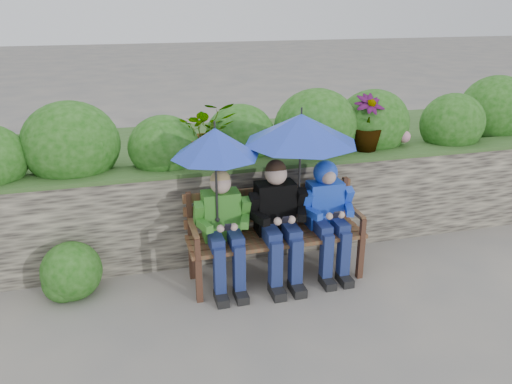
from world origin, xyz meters
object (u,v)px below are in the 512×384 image
object	(u,v)px
boy_middle	(278,217)
umbrella_right	(301,129)
umbrella_left	(215,143)
boy_right	(328,209)
park_bench	(274,227)
boy_left	(223,225)

from	to	relation	value
boy_middle	umbrella_right	distance (m)	0.87
boy_middle	umbrella_left	distance (m)	0.98
boy_right	umbrella_right	world-z (taller)	umbrella_right
umbrella_left	park_bench	bearing A→B (deg)	8.77
boy_middle	boy_right	distance (m)	0.52
boy_middle	boy_right	world-z (taller)	boy_middle
boy_right	umbrella_right	bearing A→B (deg)	170.55
boy_middle	umbrella_right	bearing A→B (deg)	16.41
park_bench	umbrella_left	world-z (taller)	umbrella_left
park_bench	boy_left	size ratio (longest dim) A/B	1.50
boy_middle	boy_right	size ratio (longest dim) A/B	1.05
boy_right	umbrella_left	distance (m)	1.34
boy_right	umbrella_left	world-z (taller)	umbrella_left
boy_left	park_bench	bearing A→B (deg)	9.07
boy_right	park_bench	bearing A→B (deg)	172.40
park_bench	umbrella_right	bearing A→B (deg)	-5.34
boy_left	boy_middle	world-z (taller)	boy_middle
boy_left	boy_middle	xyz separation A→B (m)	(0.54, -0.01, 0.02)
park_bench	umbrella_left	xyz separation A→B (m)	(-0.58, -0.09, 0.93)
umbrella_left	umbrella_right	world-z (taller)	umbrella_right
park_bench	umbrella_right	world-z (taller)	umbrella_right
umbrella_left	umbrella_right	bearing A→B (deg)	4.70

